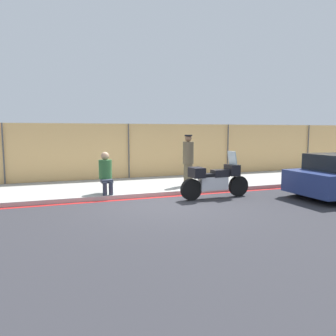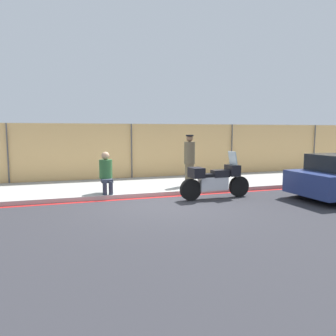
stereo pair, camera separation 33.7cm
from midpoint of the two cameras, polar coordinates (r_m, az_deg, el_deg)
ground_plane at (r=9.31m, az=-1.27°, el=-6.32°), size 120.00×120.00×0.00m
sidewalk at (r=11.97m, az=-5.65°, el=-3.14°), size 34.41×3.52×0.13m
curb_paint_stripe at (r=10.23m, az=-3.06°, el=-5.13°), size 34.41×0.18×0.01m
storefront_fence at (r=13.64m, az=-7.63°, el=2.70°), size 32.69×0.17×2.35m
motorcycle at (r=10.10m, az=7.24°, el=-2.04°), size 2.32×0.55×1.44m
officer_standing at (r=11.53m, az=2.70°, el=1.46°), size 0.38×0.38×1.79m
person_seated_on_curb at (r=10.32m, az=-11.72°, el=-0.47°), size 0.40×0.67×1.28m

